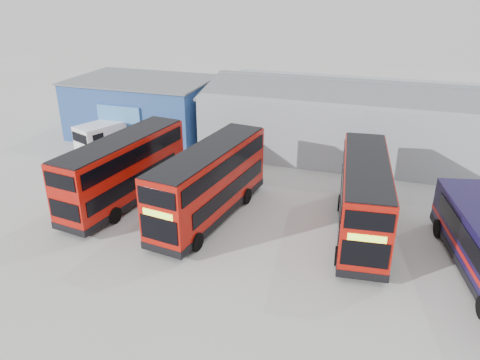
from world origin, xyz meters
TOP-DOWN VIEW (x-y plane):
  - ground_plane at (0.00, 0.00)m, footprint 120.00×120.00m
  - office_block at (-14.00, 17.99)m, footprint 12.30×8.32m
  - maintenance_shed at (8.00, 20.00)m, footprint 30.50×12.00m
  - double_decker_left at (-8.29, 4.98)m, footprint 3.91×10.55m
  - double_decker_centre at (-2.32, 4.73)m, footprint 3.98×10.74m
  - double_decker_right at (6.60, 5.60)m, footprint 3.48×10.54m
  - panel_van at (-14.84, 13.41)m, footprint 4.09×5.89m

SIDE VIEW (x-z plane):
  - ground_plane at x=0.00m, z-range 0.00..0.00m
  - panel_van at x=-14.84m, z-range 0.14..2.54m
  - double_decker_left at x=-8.29m, z-range -0.01..4.36m
  - double_decker_right at x=6.60m, z-range -0.01..4.37m
  - double_decker_centre at x=-2.32m, z-range -0.01..4.44m
  - office_block at x=-14.00m, z-range 0.02..5.14m
  - maintenance_shed at x=8.00m, z-range -0.34..5.55m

